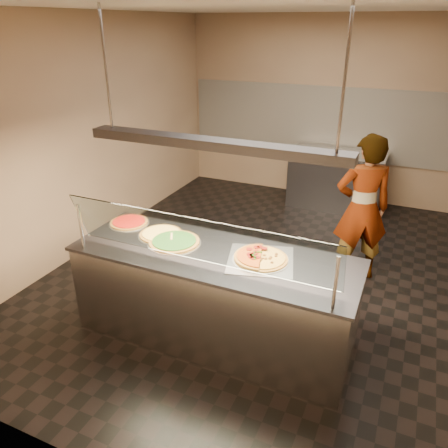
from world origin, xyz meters
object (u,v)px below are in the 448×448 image
at_px(half_pizza_sausage, 273,260).
at_px(pizza_spatula, 176,239).
at_px(half_pizza_pepperoni, 249,254).
at_px(worker, 362,209).
at_px(perforated_tray, 261,259).
at_px(pizza_tomato, 129,222).
at_px(pizza_cheese, 161,234).
at_px(pizza_spinach, 175,241).
at_px(heat_lamp_housing, 213,144).
at_px(serving_counter, 214,296).
at_px(prep_table, 335,180).
at_px(sneeze_guard, 196,240).

height_order(half_pizza_sausage, pizza_spatula, half_pizza_sausage).
relative_size(half_pizza_pepperoni, worker, 0.29).
bearing_deg(worker, half_pizza_pepperoni, 41.74).
bearing_deg(perforated_tray, pizza_tomato, 173.47).
height_order(perforated_tray, pizza_cheese, pizza_cheese).
distance_m(pizza_spinach, worker, 2.29).
distance_m(half_pizza_pepperoni, heat_lamp_housing, 1.04).
xyz_separation_m(serving_counter, heat_lamp_housing, (0.00, 0.00, 1.48)).
height_order(pizza_spinach, pizza_tomato, pizza_spinach).
bearing_deg(perforated_tray, prep_table, 90.59).
height_order(serving_counter, half_pizza_sausage, half_pizza_sausage).
distance_m(half_pizza_pepperoni, worker, 1.85).
height_order(perforated_tray, pizza_spinach, pizza_spinach).
height_order(sneeze_guard, pizza_spinach, sneeze_guard).
distance_m(perforated_tray, pizza_cheese, 1.08).
distance_m(half_pizza_sausage, heat_lamp_housing, 1.13).
height_order(worker, heat_lamp_housing, heat_lamp_housing).
xyz_separation_m(sneeze_guard, pizza_spatula, (-0.44, 0.41, -0.27)).
distance_m(serving_counter, pizza_spatula, 0.67).
bearing_deg(heat_lamp_housing, pizza_cheese, 168.17).
xyz_separation_m(sneeze_guard, half_pizza_pepperoni, (0.32, 0.41, -0.26)).
distance_m(prep_table, heat_lamp_housing, 4.20).
xyz_separation_m(prep_table, worker, (0.68, -2.16, 0.42)).
relative_size(serving_counter, half_pizza_pepperoni, 5.11).
bearing_deg(worker, heat_lamp_housing, 34.32).
height_order(perforated_tray, pizza_tomato, pizza_tomato).
bearing_deg(half_pizza_pepperoni, prep_table, 88.91).
relative_size(sneeze_guard, half_pizza_sausage, 4.65).
distance_m(sneeze_guard, perforated_tray, 0.66).
bearing_deg(half_pizza_pepperoni, sneeze_guard, -128.18).
distance_m(serving_counter, prep_table, 3.93).
bearing_deg(half_pizza_pepperoni, heat_lamp_housing, -168.91).
height_order(half_pizza_sausage, heat_lamp_housing, heat_lamp_housing).
height_order(half_pizza_pepperoni, half_pizza_sausage, half_pizza_pepperoni).
bearing_deg(pizza_spinach, serving_counter, -5.11).
bearing_deg(pizza_cheese, pizza_tomato, 167.36).
bearing_deg(pizza_cheese, perforated_tray, -3.89).
relative_size(prep_table, heat_lamp_housing, 0.66).
xyz_separation_m(perforated_tray, worker, (0.64, 1.69, -0.05)).
bearing_deg(prep_table, pizza_spinach, -102.07).
bearing_deg(pizza_spatula, heat_lamp_housing, -9.19).
height_order(pizza_tomato, pizza_spatula, pizza_spatula).
height_order(sneeze_guard, worker, worker).
height_order(serving_counter, sneeze_guard, sneeze_guard).
bearing_deg(sneeze_guard, pizza_tomato, 152.14).
xyz_separation_m(half_pizza_sausage, pizza_tomato, (-1.64, 0.18, -0.01)).
bearing_deg(prep_table, pizza_tomato, -112.04).
xyz_separation_m(pizza_spatula, prep_table, (0.84, 3.84, -0.49)).
xyz_separation_m(half_pizza_pepperoni, half_pizza_sausage, (0.23, -0.00, -0.01)).
relative_size(sneeze_guard, pizza_cheese, 5.35).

